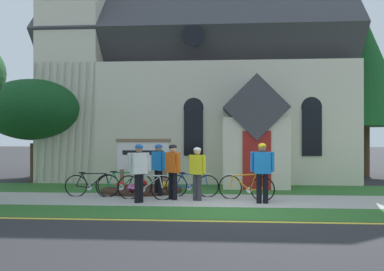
{
  "coord_description": "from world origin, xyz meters",
  "views": [
    {
      "loc": [
        -0.19,
        -11.07,
        1.87
      ],
      "look_at": [
        -1.33,
        3.66,
        1.94
      ],
      "focal_mm": 39.66,
      "sensor_mm": 36.0,
      "label": 1
    }
  ],
  "objects_px": {
    "cyclist_in_blue_jersey": "(139,169)",
    "roadside_conifer": "(365,72)",
    "church_sign": "(143,156)",
    "bicycle_silver": "(192,185)",
    "bicycle_white": "(145,187)",
    "cyclist_in_orange_jersey": "(159,166)",
    "cyclist_in_red_jersey": "(197,170)",
    "cyclist_in_green_jersey": "(262,168)",
    "bicycle_yellow": "(92,185)",
    "bicycle_green": "(124,185)",
    "yard_deciduous_tree": "(35,110)",
    "cyclist_in_yellow_jersey": "(173,167)",
    "bicycle_orange": "(246,187)"
  },
  "relations": [
    {
      "from": "cyclist_in_orange_jersey",
      "to": "cyclist_in_red_jersey",
      "type": "bearing_deg",
      "value": -36.22
    },
    {
      "from": "bicycle_silver",
      "to": "cyclist_in_green_jersey",
      "type": "distance_m",
      "value": 2.52
    },
    {
      "from": "bicycle_orange",
      "to": "cyclist_in_yellow_jersey",
      "type": "xyz_separation_m",
      "value": [
        -2.19,
        -0.13,
        0.59
      ]
    },
    {
      "from": "bicycle_silver",
      "to": "bicycle_white",
      "type": "relative_size",
      "value": 0.96
    },
    {
      "from": "cyclist_in_blue_jersey",
      "to": "cyclist_in_green_jersey",
      "type": "relative_size",
      "value": 0.98
    },
    {
      "from": "church_sign",
      "to": "cyclist_in_yellow_jersey",
      "type": "bearing_deg",
      "value": -58.16
    },
    {
      "from": "cyclist_in_blue_jersey",
      "to": "cyclist_in_red_jersey",
      "type": "xyz_separation_m",
      "value": [
        1.63,
        0.53,
        -0.07
      ]
    },
    {
      "from": "bicycle_white",
      "to": "cyclist_in_orange_jersey",
      "type": "height_order",
      "value": "cyclist_in_orange_jersey"
    },
    {
      "from": "bicycle_silver",
      "to": "cyclist_in_orange_jersey",
      "type": "relative_size",
      "value": 1.04
    },
    {
      "from": "cyclist_in_red_jersey",
      "to": "yard_deciduous_tree",
      "type": "xyz_separation_m",
      "value": [
        -7.13,
        4.72,
        2.1
      ]
    },
    {
      "from": "bicycle_silver",
      "to": "bicycle_white",
      "type": "bearing_deg",
      "value": -151.45
    },
    {
      "from": "bicycle_orange",
      "to": "cyclist_in_blue_jersey",
      "type": "xyz_separation_m",
      "value": [
        -3.08,
        -0.81,
        0.6
      ]
    },
    {
      "from": "cyclist_in_red_jersey",
      "to": "bicycle_silver",
      "type": "bearing_deg",
      "value": 104.85
    },
    {
      "from": "church_sign",
      "to": "cyclist_in_blue_jersey",
      "type": "bearing_deg",
      "value": -81.42
    },
    {
      "from": "bicycle_white",
      "to": "cyclist_in_green_jersey",
      "type": "height_order",
      "value": "cyclist_in_green_jersey"
    },
    {
      "from": "bicycle_green",
      "to": "bicycle_white",
      "type": "bearing_deg",
      "value": -36.26
    },
    {
      "from": "cyclist_in_green_jersey",
      "to": "yard_deciduous_tree",
      "type": "distance_m",
      "value": 10.54
    },
    {
      "from": "bicycle_orange",
      "to": "cyclist_in_yellow_jersey",
      "type": "bearing_deg",
      "value": -176.53
    },
    {
      "from": "cyclist_in_orange_jersey",
      "to": "cyclist_in_yellow_jersey",
      "type": "height_order",
      "value": "cyclist_in_yellow_jersey"
    },
    {
      "from": "cyclist_in_blue_jersey",
      "to": "yard_deciduous_tree",
      "type": "relative_size",
      "value": 0.39
    },
    {
      "from": "church_sign",
      "to": "cyclist_in_blue_jersey",
      "type": "xyz_separation_m",
      "value": [
        0.42,
        -2.79,
        -0.23
      ]
    },
    {
      "from": "church_sign",
      "to": "roadside_conifer",
      "type": "xyz_separation_m",
      "value": [
        9.54,
        5.98,
        3.78
      ]
    },
    {
      "from": "cyclist_in_blue_jersey",
      "to": "roadside_conifer",
      "type": "height_order",
      "value": "roadside_conifer"
    },
    {
      "from": "church_sign",
      "to": "bicycle_green",
      "type": "relative_size",
      "value": 1.14
    },
    {
      "from": "church_sign",
      "to": "cyclist_in_green_jersey",
      "type": "xyz_separation_m",
      "value": [
        3.92,
        -2.64,
        -0.2
      ]
    },
    {
      "from": "cyclist_in_red_jersey",
      "to": "church_sign",
      "type": "bearing_deg",
      "value": 132.27
    },
    {
      "from": "bicycle_yellow",
      "to": "cyclist_in_blue_jersey",
      "type": "distance_m",
      "value": 2.22
    },
    {
      "from": "cyclist_in_orange_jersey",
      "to": "bicycle_yellow",
      "type": "bearing_deg",
      "value": -172.71
    },
    {
      "from": "cyclist_in_green_jersey",
      "to": "bicycle_green",
      "type": "bearing_deg",
      "value": 165.52
    },
    {
      "from": "bicycle_silver",
      "to": "cyclist_in_red_jersey",
      "type": "bearing_deg",
      "value": -75.15
    },
    {
      "from": "bicycle_silver",
      "to": "cyclist_in_yellow_jersey",
      "type": "bearing_deg",
      "value": -125.69
    },
    {
      "from": "bicycle_silver",
      "to": "church_sign",
      "type": "bearing_deg",
      "value": 142.58
    },
    {
      "from": "bicycle_green",
      "to": "roadside_conifer",
      "type": "distance_m",
      "value": 13.23
    },
    {
      "from": "bicycle_yellow",
      "to": "cyclist_in_green_jersey",
      "type": "bearing_deg",
      "value": -11.56
    },
    {
      "from": "cyclist_in_red_jersey",
      "to": "cyclist_in_yellow_jersey",
      "type": "height_order",
      "value": "cyclist_in_yellow_jersey"
    },
    {
      "from": "bicycle_silver",
      "to": "roadside_conifer",
      "type": "height_order",
      "value": "roadside_conifer"
    },
    {
      "from": "bicycle_silver",
      "to": "bicycle_yellow",
      "type": "height_order",
      "value": "bicycle_yellow"
    },
    {
      "from": "bicycle_orange",
      "to": "bicycle_yellow",
      "type": "bearing_deg",
      "value": 175.19
    },
    {
      "from": "bicycle_white",
      "to": "roadside_conifer",
      "type": "distance_m",
      "value": 13.0
    },
    {
      "from": "church_sign",
      "to": "cyclist_in_blue_jersey",
      "type": "distance_m",
      "value": 2.83
    },
    {
      "from": "bicycle_orange",
      "to": "bicycle_white",
      "type": "height_order",
      "value": "bicycle_orange"
    },
    {
      "from": "bicycle_green",
      "to": "yard_deciduous_tree",
      "type": "xyz_separation_m",
      "value": [
        -4.77,
        4.01,
        2.63
      ]
    },
    {
      "from": "church_sign",
      "to": "yard_deciduous_tree",
      "type": "bearing_deg",
      "value": 154.14
    },
    {
      "from": "cyclist_in_blue_jersey",
      "to": "roadside_conifer",
      "type": "bearing_deg",
      "value": 43.9
    },
    {
      "from": "bicycle_orange",
      "to": "cyclist_in_yellow_jersey",
      "type": "relative_size",
      "value": 1.0
    },
    {
      "from": "bicycle_white",
      "to": "cyclist_in_orange_jersey",
      "type": "distance_m",
      "value": 1.05
    },
    {
      "from": "bicycle_yellow",
      "to": "cyclist_in_yellow_jersey",
      "type": "distance_m",
      "value": 2.76
    },
    {
      "from": "cyclist_in_red_jersey",
      "to": "bicycle_green",
      "type": "bearing_deg",
      "value": 163.37
    },
    {
      "from": "church_sign",
      "to": "bicycle_white",
      "type": "height_order",
      "value": "church_sign"
    },
    {
      "from": "bicycle_orange",
      "to": "bicycle_silver",
      "type": "bearing_deg",
      "value": 160.93
    }
  ]
}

